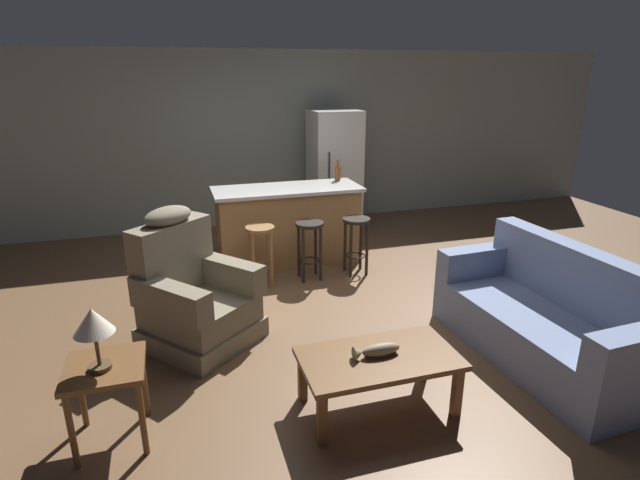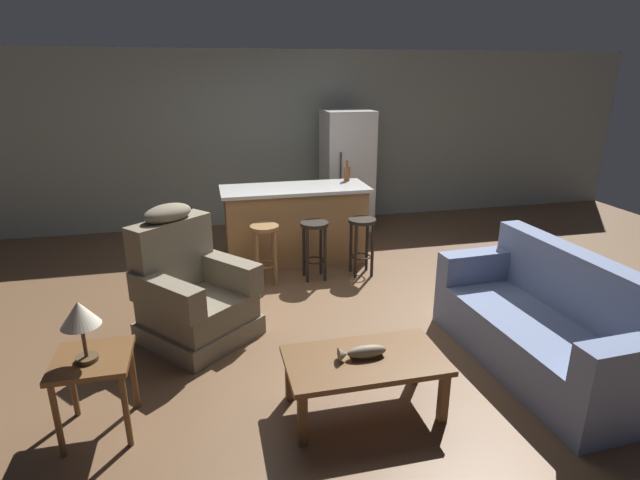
{
  "view_description": "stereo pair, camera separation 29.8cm",
  "coord_description": "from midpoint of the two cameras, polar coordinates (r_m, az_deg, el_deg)",
  "views": [
    {
      "loc": [
        -1.35,
        -4.45,
        2.3
      ],
      "look_at": [
        -0.02,
        -0.1,
        0.75
      ],
      "focal_mm": 28.0,
      "sensor_mm": 36.0,
      "label": 1
    },
    {
      "loc": [
        -1.06,
        -4.53,
        2.3
      ],
      "look_at": [
        -0.02,
        -0.1,
        0.75
      ],
      "focal_mm": 28.0,
      "sensor_mm": 36.0,
      "label": 2
    }
  ],
  "objects": [
    {
      "name": "ground_plane",
      "position": [
        5.18,
        -1.75,
        -7.52
      ],
      "size": [
        12.0,
        12.0,
        0.0
      ],
      "color": "brown"
    },
    {
      "name": "refrigerator",
      "position": [
        7.51,
        0.5,
        7.92
      ],
      "size": [
        0.7,
        0.69,
        1.76
      ],
      "color": "white",
      "rests_on": "ground_plane"
    },
    {
      "name": "bar_stool_middle",
      "position": [
        5.67,
        -2.7,
        -0.0
      ],
      "size": [
        0.32,
        0.32,
        0.68
      ],
      "color": "black",
      "rests_on": "ground_plane"
    },
    {
      "name": "bottle_tall_green",
      "position": [
        6.47,
        0.7,
        7.69
      ],
      "size": [
        0.08,
        0.08,
        0.27
      ],
      "color": "brown",
      "rests_on": "kitchen_island"
    },
    {
      "name": "coffee_table",
      "position": [
        3.59,
        4.32,
        -13.88
      ],
      "size": [
        1.1,
        0.6,
        0.42
      ],
      "color": "brown",
      "rests_on": "ground_plane"
    },
    {
      "name": "bar_stool_left",
      "position": [
        5.57,
        -8.34,
        -0.55
      ],
      "size": [
        0.32,
        0.32,
        0.68
      ],
      "color": "olive",
      "rests_on": "ground_plane"
    },
    {
      "name": "back_wall",
      "position": [
        7.77,
        -8.05,
        11.25
      ],
      "size": [
        12.0,
        0.05,
        2.6
      ],
      "color": "#939E93",
      "rests_on": "ground_plane"
    },
    {
      "name": "table_lamp",
      "position": [
        3.36,
        -26.88,
        -8.59
      ],
      "size": [
        0.24,
        0.24,
        0.41
      ],
      "color": "#4C3823",
      "rests_on": "end_table"
    },
    {
      "name": "fish_figurine",
      "position": [
        3.53,
        4.02,
        -12.54
      ],
      "size": [
        0.34,
        0.1,
        0.1
      ],
      "color": "#4C3823",
      "rests_on": "coffee_table"
    },
    {
      "name": "recliner_near_lamp",
      "position": [
        4.57,
        -16.17,
        -6.21
      ],
      "size": [
        1.18,
        1.18,
        1.2
      ],
      "rotation": [
        0.0,
        0.0,
        -0.87
      ],
      "color": "#756B56",
      "rests_on": "ground_plane"
    },
    {
      "name": "couch",
      "position": [
        4.52,
        22.85,
        -8.44
      ],
      "size": [
        0.93,
        1.94,
        0.94
      ],
      "rotation": [
        0.0,
        0.0,
        3.19
      ],
      "color": "#707FA3",
      "rests_on": "ground_plane"
    },
    {
      "name": "end_table",
      "position": [
        3.58,
        -25.54,
        -14.15
      ],
      "size": [
        0.48,
        0.48,
        0.56
      ],
      "color": "brown",
      "rests_on": "ground_plane"
    },
    {
      "name": "bar_stool_right",
      "position": [
        5.83,
        2.7,
        0.52
      ],
      "size": [
        0.32,
        0.32,
        0.68
      ],
      "color": "black",
      "rests_on": "ground_plane"
    },
    {
      "name": "kitchen_island",
      "position": [
        6.23,
        -5.07,
        1.75
      ],
      "size": [
        1.8,
        0.7,
        0.95
      ],
      "color": "#9E7042",
      "rests_on": "ground_plane"
    }
  ]
}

